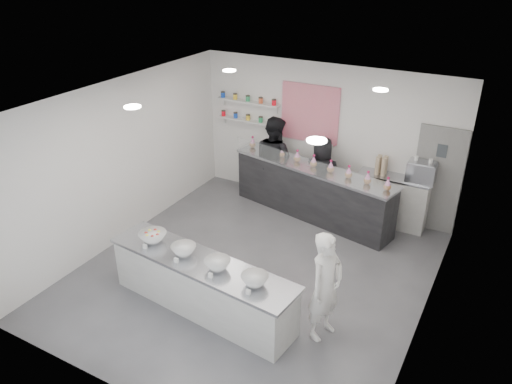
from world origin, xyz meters
TOP-DOWN VIEW (x-y plane):
  - floor at (0.00, 0.00)m, footprint 6.00×6.00m
  - ceiling at (0.00, 0.00)m, footprint 6.00×6.00m
  - back_wall at (0.00, 3.00)m, footprint 5.50×0.00m
  - left_wall at (-2.75, 0.00)m, footprint 0.00×6.00m
  - right_wall at (2.75, 0.00)m, footprint 0.00×6.00m
  - back_door at (2.30, 2.97)m, footprint 0.88×0.04m
  - pattern_panel at (-0.35, 2.98)m, footprint 1.25×0.03m
  - jar_shelf_lower at (-1.75, 2.90)m, footprint 1.45×0.22m
  - jar_shelf_upper at (-1.75, 2.90)m, footprint 1.45×0.22m
  - preserve_jars at (-1.75, 2.88)m, footprint 1.45×0.10m
  - downlight_0 at (-1.40, -1.00)m, footprint 0.24×0.24m
  - downlight_1 at (1.40, -1.00)m, footprint 0.24×0.24m
  - downlight_2 at (-1.40, 1.60)m, footprint 0.24×0.24m
  - downlight_3 at (1.40, 1.60)m, footprint 0.24×0.24m
  - prep_counter at (-0.24, -1.19)m, footprint 3.21×1.05m
  - back_bar at (0.05, 2.33)m, footprint 3.59×1.38m
  - sneeze_guard at (-0.02, 2.03)m, footprint 3.41×0.75m
  - espresso_ledge at (1.55, 2.78)m, footprint 1.39×0.44m
  - espresso_machine at (2.03, 2.78)m, footprint 0.52×0.36m
  - cup_stacks at (1.27, 2.78)m, footprint 0.24×0.24m
  - prep_bowls at (-0.24, -1.19)m, footprint 2.37×0.73m
  - label_cards at (-0.18, -1.70)m, footprint 2.01×0.04m
  - cookie_bags at (0.05, 2.33)m, footprint 3.29×0.84m
  - woman_prep at (1.58, -0.82)m, footprint 0.55×0.69m
  - staff_left at (-0.96, 2.60)m, footprint 1.11×0.99m
  - staff_right at (0.13, 2.60)m, footprint 0.89×0.69m

SIDE VIEW (x-z plane):
  - floor at x=0.00m, z-range 0.00..0.00m
  - prep_counter at x=-0.24m, z-range 0.00..0.86m
  - espresso_ledge at x=1.55m, z-range 0.00..1.03m
  - back_bar at x=0.05m, z-range 0.00..1.09m
  - staff_right at x=0.13m, z-range 0.00..1.62m
  - woman_prep at x=1.58m, z-range 0.00..1.65m
  - label_cards at x=-0.18m, z-range 0.86..0.93m
  - prep_bowls at x=-0.24m, z-range 0.86..1.01m
  - staff_left at x=-0.96m, z-range 0.00..1.89m
  - back_door at x=2.30m, z-range 0.00..2.10m
  - cup_stacks at x=1.27m, z-range 1.03..1.39m
  - cookie_bags at x=0.05m, z-range 1.09..1.35m
  - espresso_machine at x=2.03m, z-range 1.03..1.43m
  - sneeze_guard at x=-0.02m, z-range 1.09..1.39m
  - back_wall at x=0.00m, z-range -1.25..4.25m
  - left_wall at x=-2.75m, z-range -1.50..4.50m
  - right_wall at x=2.75m, z-range -1.50..4.50m
  - jar_shelf_lower at x=-1.75m, z-range 1.58..1.62m
  - preserve_jars at x=-1.75m, z-range 1.60..2.16m
  - pattern_panel at x=-0.35m, z-range 1.35..2.55m
  - jar_shelf_upper at x=-1.75m, z-range 2.00..2.04m
  - downlight_0 at x=-1.40m, z-range 2.97..2.99m
  - downlight_1 at x=1.40m, z-range 2.97..2.99m
  - downlight_2 at x=-1.40m, z-range 2.97..2.99m
  - downlight_3 at x=1.40m, z-range 2.97..2.99m
  - ceiling at x=0.00m, z-range 3.00..3.00m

